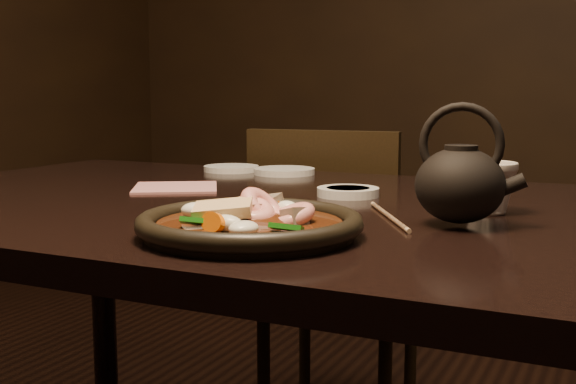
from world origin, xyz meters
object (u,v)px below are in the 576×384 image
at_px(table, 296,250).
at_px(chair, 334,276).
at_px(plate, 250,225).
at_px(tea_cup, 489,186).
at_px(teapot, 461,181).

bearing_deg(table, chair, 106.64).
distance_m(table, plate, 0.29).
bearing_deg(plate, tea_cup, 52.06).
relative_size(table, plate, 5.62).
bearing_deg(tea_cup, plate, -127.94).
bearing_deg(teapot, table, 154.61).
height_order(tea_cup, teapot, teapot).
relative_size(chair, tea_cup, 10.15).
bearing_deg(table, plate, -77.10).
height_order(table, chair, chair).
distance_m(table, teapot, 0.32).
height_order(chair, plate, chair).
bearing_deg(chair, plate, 100.66).
distance_m(table, chair, 0.71).
relative_size(chair, teapot, 5.18).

